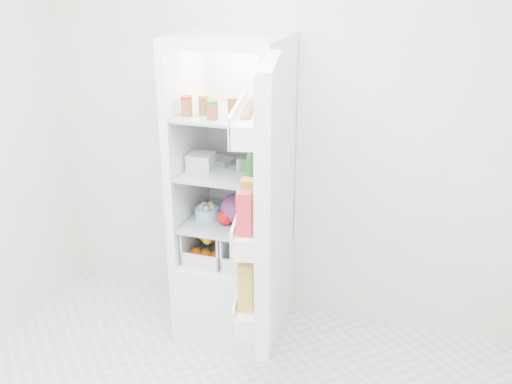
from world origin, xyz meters
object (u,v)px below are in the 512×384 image
(red_cabbage, at_px, (235,208))
(mushroom_bowl, at_px, (207,213))
(fridge_door, at_px, (263,210))
(refrigerator, at_px, (236,227))

(red_cabbage, distance_m, mushroom_bowl, 0.18)
(red_cabbage, xyz_separation_m, mushroom_bowl, (-0.18, -0.00, -0.05))
(mushroom_bowl, bearing_deg, fridge_door, -46.43)
(refrigerator, relative_size, fridge_door, 1.38)
(refrigerator, height_order, fridge_door, refrigerator)
(red_cabbage, bearing_deg, mushroom_bowl, -179.90)
(fridge_door, bearing_deg, mushroom_bowl, 32.01)
(refrigerator, relative_size, mushroom_bowl, 12.59)
(refrigerator, bearing_deg, red_cabbage, -71.57)
(red_cabbage, xyz_separation_m, fridge_door, (0.33, -0.53, 0.26))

